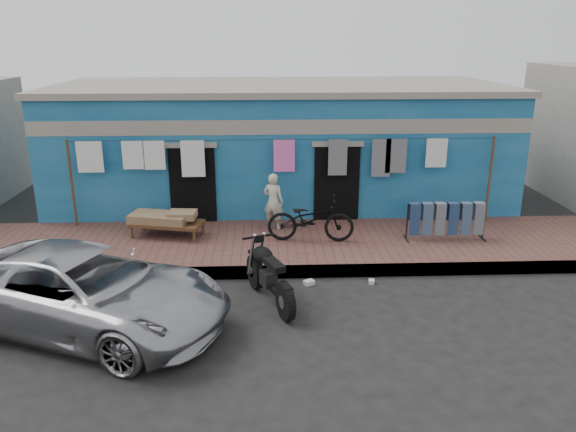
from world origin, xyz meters
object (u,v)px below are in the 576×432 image
object	(u,v)px
motorcycle	(269,274)
charpoy	(167,224)
seated_person	(273,201)
jeans_rack	(446,220)
bicycle	(311,214)
car	(85,289)

from	to	relation	value
motorcycle	charpoy	xyz separation A→B (m)	(-2.28, 2.97, -0.03)
seated_person	jeans_rack	xyz separation A→B (m)	(3.83, -0.90, -0.23)
bicycle	seated_person	bearing A→B (deg)	48.76
motorcycle	jeans_rack	world-z (taller)	motorcycle
bicycle	jeans_rack	size ratio (longest dim) A/B	1.03
motorcycle	jeans_rack	size ratio (longest dim) A/B	1.01
car	bicycle	size ratio (longest dim) A/B	2.59
charpoy	seated_person	bearing A→B (deg)	9.74
car	charpoy	world-z (taller)	car
bicycle	motorcycle	size ratio (longest dim) A/B	1.02
seated_person	bicycle	distance (m)	1.18
car	charpoy	distance (m)	3.81
charpoy	jeans_rack	xyz separation A→B (m)	(6.25, -0.48, 0.16)
bicycle	motorcycle	world-z (taller)	bicycle
seated_person	motorcycle	bearing A→B (deg)	110.74
bicycle	jeans_rack	world-z (taller)	bicycle
car	jeans_rack	bearing A→B (deg)	-42.83
seated_person	bicycle	bearing A→B (deg)	156.20
seated_person	charpoy	distance (m)	2.49
car	motorcycle	distance (m)	3.11
charpoy	jeans_rack	bearing A→B (deg)	-4.41
motorcycle	charpoy	world-z (taller)	motorcycle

